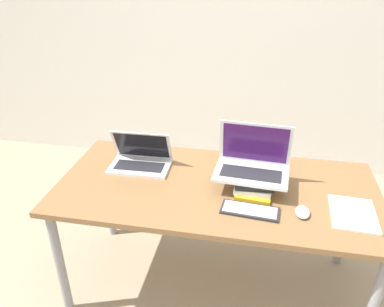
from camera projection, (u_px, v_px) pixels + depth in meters
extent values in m
cube|color=silver|center=(244.00, 16.00, 3.06)|extent=(8.00, 0.05, 2.70)
cube|color=brown|center=(216.00, 188.00, 1.98)|extent=(1.68, 0.80, 0.03)
cylinder|color=gray|center=(60.00, 264.00, 1.99)|extent=(0.05, 0.05, 0.69)
cylinder|color=gray|center=(109.00, 193.00, 2.58)|extent=(0.05, 0.05, 0.69)
cylinder|color=gray|center=(347.00, 220.00, 2.32)|extent=(0.05, 0.05, 0.69)
cube|color=silver|center=(140.00, 166.00, 2.14)|extent=(0.34, 0.22, 0.02)
cube|color=#232328|center=(139.00, 166.00, 2.13)|extent=(0.28, 0.12, 0.00)
cube|color=silver|center=(142.00, 145.00, 2.15)|extent=(0.34, 0.10, 0.20)
cube|color=black|center=(142.00, 146.00, 2.14)|extent=(0.31, 0.09, 0.17)
cube|color=gold|center=(255.00, 187.00, 1.95)|extent=(0.20, 0.28, 0.02)
cube|color=white|center=(254.00, 182.00, 1.95)|extent=(0.20, 0.26, 0.03)
cube|color=black|center=(254.00, 178.00, 1.92)|extent=(0.21, 0.23, 0.04)
cube|color=silver|center=(251.00, 174.00, 1.90)|extent=(0.39, 0.26, 0.02)
cube|color=#232328|center=(251.00, 173.00, 1.88)|extent=(0.31, 0.14, 0.00)
cube|color=silver|center=(255.00, 143.00, 1.93)|extent=(0.37, 0.06, 0.23)
cube|color=#381451|center=(255.00, 144.00, 1.93)|extent=(0.33, 0.05, 0.20)
cube|color=#28282D|center=(250.00, 211.00, 1.77)|extent=(0.28, 0.13, 0.01)
cube|color=silver|center=(250.00, 209.00, 1.77)|extent=(0.26, 0.11, 0.00)
ellipsoid|color=white|center=(302.00, 212.00, 1.75)|extent=(0.07, 0.10, 0.03)
cube|color=silver|center=(353.00, 214.00, 1.75)|extent=(0.22, 0.28, 0.01)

